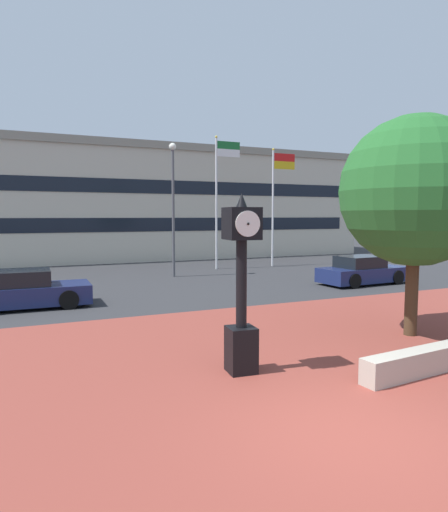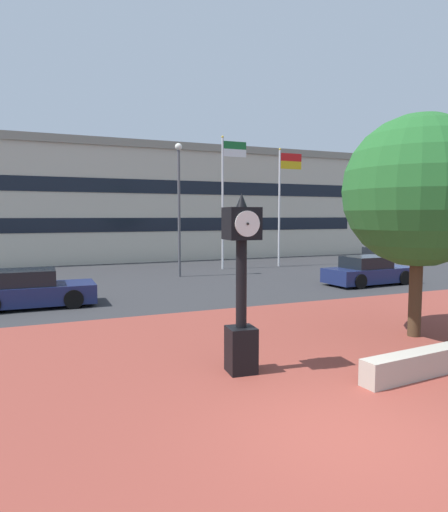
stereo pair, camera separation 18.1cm
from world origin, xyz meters
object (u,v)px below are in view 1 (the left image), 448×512
(plaza_tree, at_px, (417,195))
(street_lamp_post, at_px, (173,196))
(street_clock, at_px, (241,286))
(civic_building, at_px, (146,204))
(car_street_near, at_px, (26,291))
(flagpole_secondary, at_px, (276,196))
(flagpole_primary, at_px, (219,191))
(car_street_mid, at_px, (362,271))

(plaza_tree, bearing_deg, street_lamp_post, 100.18)
(street_clock, xyz_separation_m, civic_building, (5.52, 28.94, 2.29))
(car_street_near, xyz_separation_m, flagpole_secondary, (14.15, 7.68, 3.70))
(street_clock, height_order, street_lamp_post, street_lamp_post)
(street_clock, distance_m, plaza_tree, 5.85)
(civic_building, xyz_separation_m, street_lamp_post, (-2.43, -14.89, 0.07))
(flagpole_primary, xyz_separation_m, street_lamp_post, (-3.47, -2.23, -0.41))
(civic_building, bearing_deg, plaza_tree, -90.12)
(car_street_near, height_order, civic_building, civic_building)
(car_street_mid, distance_m, civic_building, 21.50)
(street_lamp_post, bearing_deg, flagpole_primary, 32.76)
(flagpole_secondary, bearing_deg, flagpole_primary, 180.00)
(street_clock, height_order, civic_building, civic_building)
(plaza_tree, distance_m, flagpole_secondary, 16.19)
(street_clock, bearing_deg, street_lamp_post, 82.78)
(street_lamp_post, bearing_deg, car_street_mid, -39.43)
(street_clock, height_order, car_street_mid, street_clock)
(plaza_tree, xyz_separation_m, car_street_near, (-9.29, 7.75, -3.05))
(car_street_near, xyz_separation_m, car_street_mid, (13.99, -0.37, 0.00))
(plaza_tree, xyz_separation_m, flagpole_primary, (1.10, 15.43, 0.87))
(street_clock, xyz_separation_m, car_street_near, (-3.82, 8.61, -1.16))
(car_street_near, relative_size, civic_building, 0.13)
(plaza_tree, relative_size, civic_building, 0.18)
(car_street_near, height_order, flagpole_primary, flagpole_primary)
(street_clock, bearing_deg, flagpole_primary, 73.25)
(car_street_mid, distance_m, flagpole_primary, 9.65)
(car_street_mid, height_order, civic_building, civic_building)
(flagpole_primary, relative_size, flagpole_secondary, 1.07)
(street_lamp_post, bearing_deg, street_clock, -102.42)
(plaza_tree, relative_size, car_street_near, 1.39)
(plaza_tree, relative_size, street_lamp_post, 0.84)
(car_street_mid, bearing_deg, flagpole_primary, -159.12)
(street_lamp_post, bearing_deg, civic_building, 80.73)
(street_clock, relative_size, flagpole_primary, 0.46)
(car_street_near, xyz_separation_m, street_lamp_post, (6.92, 5.45, 3.51))
(street_clock, height_order, flagpole_secondary, flagpole_secondary)
(street_clock, height_order, plaza_tree, plaza_tree)
(car_street_mid, relative_size, flagpole_primary, 0.56)
(car_street_mid, xyz_separation_m, flagpole_secondary, (0.16, 8.05, 3.70))
(street_clock, distance_m, flagpole_secondary, 19.45)
(flagpole_primary, height_order, flagpole_secondary, flagpole_primary)
(car_street_near, xyz_separation_m, civic_building, (9.35, 20.34, 3.44))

